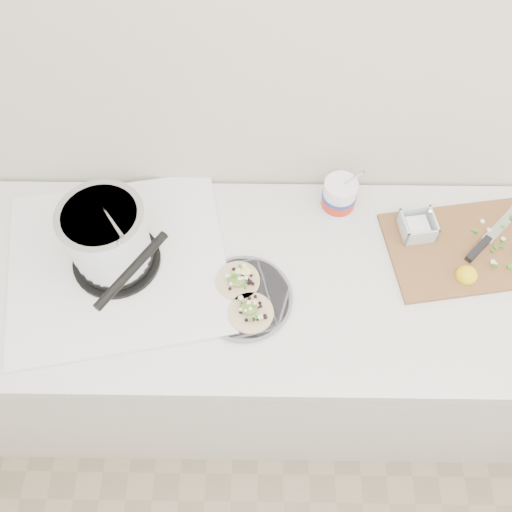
{
  "coord_description": "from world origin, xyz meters",
  "views": [
    {
      "loc": [
        -0.1,
        0.64,
        2.26
      ],
      "look_at": [
        -0.11,
        1.45,
        0.96
      ],
      "focal_mm": 40.0,
      "sensor_mm": 36.0,
      "label": 1
    }
  ],
  "objects_px": {
    "cutboard": "(462,244)",
    "tub": "(340,195)",
    "stove": "(111,246)",
    "taco_plate": "(244,296)"
  },
  "relations": [
    {
      "from": "taco_plate",
      "to": "stove",
      "type": "bearing_deg",
      "value": 163.27
    },
    {
      "from": "stove",
      "to": "cutboard",
      "type": "height_order",
      "value": "stove"
    },
    {
      "from": "stove",
      "to": "cutboard",
      "type": "relative_size",
      "value": 1.47
    },
    {
      "from": "tub",
      "to": "cutboard",
      "type": "height_order",
      "value": "tub"
    },
    {
      "from": "stove",
      "to": "cutboard",
      "type": "distance_m",
      "value": 0.97
    },
    {
      "from": "cutboard",
      "to": "tub",
      "type": "bearing_deg",
      "value": 150.04
    },
    {
      "from": "tub",
      "to": "cutboard",
      "type": "distance_m",
      "value": 0.37
    },
    {
      "from": "tub",
      "to": "cutboard",
      "type": "relative_size",
      "value": 0.48
    },
    {
      "from": "stove",
      "to": "tub",
      "type": "relative_size",
      "value": 3.08
    },
    {
      "from": "stove",
      "to": "cutboard",
      "type": "xyz_separation_m",
      "value": [
        0.96,
        0.07,
        -0.08
      ]
    }
  ]
}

